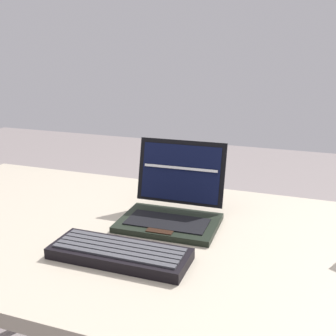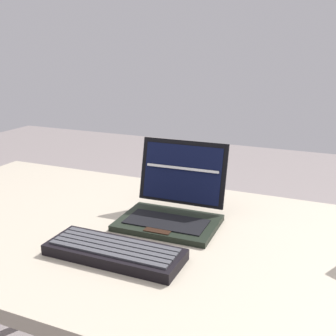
{
  "view_description": "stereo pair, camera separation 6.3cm",
  "coord_description": "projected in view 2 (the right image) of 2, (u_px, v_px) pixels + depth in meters",
  "views": [
    {
      "loc": [
        0.37,
        -0.88,
        1.18
      ],
      "look_at": [
        0.03,
        0.08,
        0.87
      ],
      "focal_mm": 43.66,
      "sensor_mm": 36.0,
      "label": 1
    },
    {
      "loc": [
        0.43,
        -0.85,
        1.18
      ],
      "look_at": [
        0.03,
        0.08,
        0.87
      ],
      "focal_mm": 43.66,
      "sensor_mm": 36.0,
      "label": 2
    }
  ],
  "objects": [
    {
      "name": "external_keyboard",
      "position": [
        114.0,
        252.0,
        0.91
      ],
      "size": [
        0.31,
        0.12,
        0.03
      ],
      "color": "black",
      "rests_on": "desk"
    },
    {
      "name": "laptop_front",
      "position": [
        173.0,
        206.0,
        1.1
      ],
      "size": [
        0.26,
        0.23,
        0.2
      ],
      "color": "black",
      "rests_on": "desk"
    },
    {
      "name": "desk",
      "position": [
        146.0,
        253.0,
        1.06
      ],
      "size": [
        1.58,
        0.78,
        0.72
      ],
      "color": "gray",
      "rests_on": "ground"
    }
  ]
}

